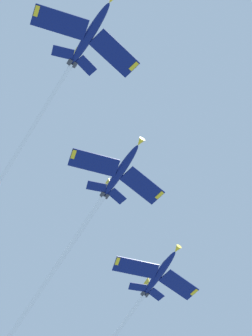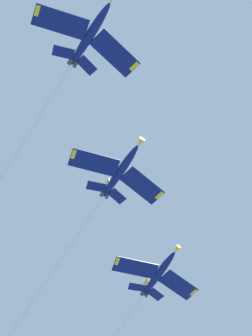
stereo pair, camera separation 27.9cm
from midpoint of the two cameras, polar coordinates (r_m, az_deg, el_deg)
jet_lead at (r=116.60m, az=-5.90°, el=6.70°), size 39.93×48.23×16.13m
jet_second at (r=131.08m, az=-3.92°, el=-5.26°), size 38.37×47.41×15.44m
jet_third at (r=146.59m, az=0.14°, el=-12.32°), size 36.05×45.88×14.54m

